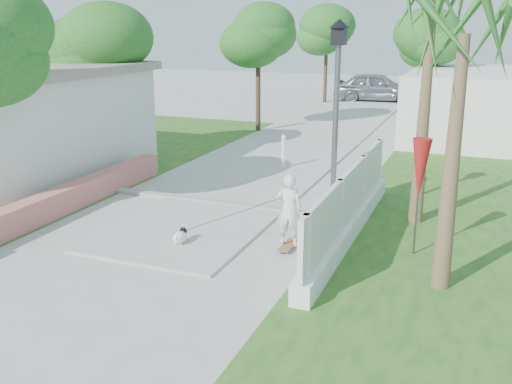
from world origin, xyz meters
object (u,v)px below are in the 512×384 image
at_px(parked_car, 377,87).
at_px(patio_umbrella, 420,171).
at_px(bollard, 283,151).
at_px(street_lamp, 336,118).
at_px(dog, 180,237).
at_px(skateboarder, 246,214).

bearing_deg(parked_car, patio_umbrella, -172.89).
bearing_deg(bollard, patio_umbrella, -50.09).
relative_size(street_lamp, dog, 8.51).
height_order(street_lamp, dog, street_lamp).
relative_size(patio_umbrella, dog, 4.41).
bearing_deg(parked_car, bollard, 175.97).
distance_m(patio_umbrella, dog, 4.88).
height_order(bollard, patio_umbrella, patio_umbrella).
bearing_deg(street_lamp, parked_car, 97.71).
height_order(bollard, skateboarder, skateboarder).
bearing_deg(skateboarder, street_lamp, -132.85).
bearing_deg(skateboarder, bollard, -84.47).
xyz_separation_m(street_lamp, skateboarder, (-1.32, -1.81, -1.74)).
height_order(street_lamp, skateboarder, street_lamp).
distance_m(patio_umbrella, parked_car, 23.40).
relative_size(bollard, dog, 2.09).
xyz_separation_m(patio_umbrella, parked_car, (-4.86, 22.88, -0.85)).
bearing_deg(dog, skateboarder, 15.48).
height_order(skateboarder, dog, skateboarder).
bearing_deg(skateboarder, patio_umbrella, -172.70).
xyz_separation_m(bollard, dog, (0.14, -6.79, -0.39)).
relative_size(bollard, patio_umbrella, 0.47).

